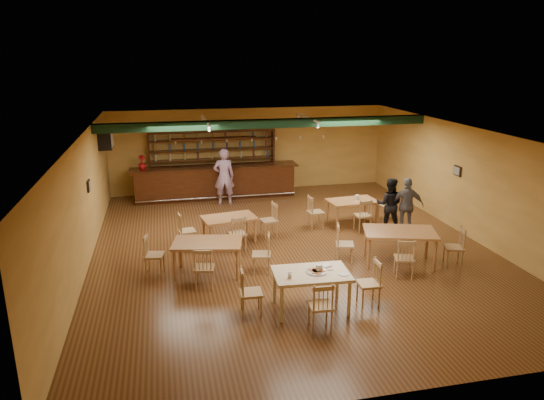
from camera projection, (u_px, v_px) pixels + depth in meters
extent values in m
plane|color=#522D17|center=(291.00, 248.00, 13.07)|extent=(12.00, 12.00, 0.00)
cube|color=black|center=(268.00, 124.00, 14.88)|extent=(10.00, 0.30, 0.25)
cube|color=silver|center=(205.00, 120.00, 15.05)|extent=(0.05, 2.50, 0.05)
cube|color=silver|center=(308.00, 118.00, 15.71)|extent=(0.05, 2.50, 0.05)
cube|color=silver|center=(106.00, 139.00, 15.34)|extent=(0.34, 0.70, 0.48)
cube|color=black|center=(89.00, 186.00, 12.49)|extent=(0.04, 0.34, 0.28)
cube|color=black|center=(457.00, 171.00, 14.08)|extent=(0.04, 0.34, 0.28)
cube|color=#38180B|center=(215.00, 182.00, 17.44)|extent=(5.76, 0.85, 1.13)
cube|color=#38180B|center=(213.00, 162.00, 17.87)|extent=(4.46, 0.40, 2.28)
imported|color=#B01015|center=(142.00, 162.00, 16.71)|extent=(0.35, 0.35, 0.49)
cube|color=#976435|center=(229.00, 229.00, 13.40)|extent=(1.51, 1.06, 0.70)
cube|color=#976435|center=(352.00, 212.00, 14.86)|extent=(1.49, 0.97, 0.71)
cube|color=#976435|center=(208.00, 258.00, 11.45)|extent=(1.71, 1.22, 0.78)
cube|color=#976435|center=(399.00, 247.00, 11.97)|extent=(1.89, 1.45, 0.84)
cube|color=tan|center=(311.00, 291.00, 9.83)|extent=(1.52, 1.02, 0.79)
cylinder|color=silver|center=(317.00, 272.00, 9.73)|extent=(0.44, 0.44, 0.01)
cylinder|color=#EAE5C6|center=(290.00, 275.00, 9.45)|extent=(0.08, 0.08, 0.11)
cube|color=white|center=(326.00, 266.00, 9.98)|extent=(0.24, 0.21, 0.03)
cube|color=silver|center=(323.00, 269.00, 9.81)|extent=(0.33, 0.17, 0.00)
cylinder|color=white|center=(343.00, 274.00, 9.64)|extent=(0.23, 0.23, 0.01)
imported|color=purple|center=(224.00, 177.00, 16.61)|extent=(0.70, 0.46, 1.89)
imported|color=black|center=(389.00, 204.00, 14.16)|extent=(0.92, 0.85, 1.53)
imported|color=slate|center=(407.00, 205.00, 13.99)|extent=(0.99, 0.60, 1.58)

